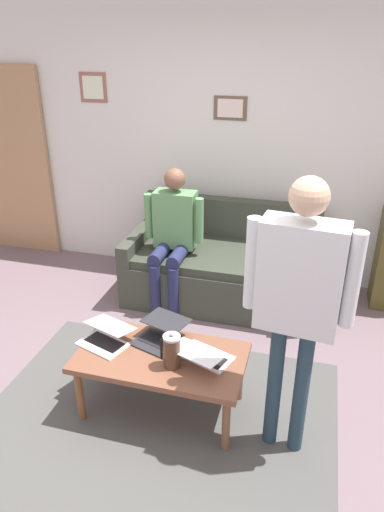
% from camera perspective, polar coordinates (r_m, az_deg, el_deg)
% --- Properties ---
extents(ground_plane, '(7.68, 7.68, 0.00)m').
position_cam_1_polar(ground_plane, '(3.41, -3.79, -17.95)').
color(ground_plane, '#6D5961').
extents(area_rug, '(2.33, 1.77, 0.01)m').
position_cam_1_polar(area_rug, '(3.34, -4.17, -19.01)').
color(area_rug, '#4A4A48').
rests_on(area_rug, ground_plane).
extents(back_wall, '(7.04, 0.11, 2.70)m').
position_cam_1_polar(back_wall, '(4.70, 4.64, 13.33)').
color(back_wall, silver).
rests_on(back_wall, ground_plane).
extents(interior_door, '(0.82, 0.09, 2.05)m').
position_cam_1_polar(interior_door, '(5.65, -20.66, 10.49)').
color(interior_door, '#AB7F59').
rests_on(interior_door, ground_plane).
extents(couch, '(1.75, 0.91, 0.88)m').
position_cam_1_polar(couch, '(4.50, 3.75, -1.39)').
color(couch, '#393C33').
rests_on(couch, ground_plane).
extents(coffee_table, '(1.10, 0.59, 0.45)m').
position_cam_1_polar(coffee_table, '(3.15, -3.79, -12.66)').
color(coffee_table, brown).
rests_on(coffee_table, ground_plane).
extents(laptop_left, '(0.38, 0.41, 0.13)m').
position_cam_1_polar(laptop_left, '(3.22, -3.91, -9.54)').
color(laptop_left, '#28282D').
rests_on(laptop_left, coffee_table).
extents(laptop_center, '(0.42, 0.40, 0.12)m').
position_cam_1_polar(laptop_center, '(3.04, 1.28, -11.94)').
color(laptop_center, silver).
rests_on(laptop_center, coffee_table).
extents(laptop_right, '(0.39, 0.37, 0.13)m').
position_cam_1_polar(laptop_right, '(3.25, -10.47, -9.72)').
color(laptop_right, silver).
rests_on(laptop_right, coffee_table).
extents(french_press, '(0.13, 0.11, 0.25)m').
position_cam_1_polar(french_press, '(2.96, -2.47, -11.44)').
color(french_press, '#4C3323').
rests_on(french_press, coffee_table).
extents(person_standing, '(0.60, 0.24, 1.73)m').
position_cam_1_polar(person_standing, '(2.55, 12.84, -4.10)').
color(person_standing, '#233947').
rests_on(person_standing, ground_plane).
extents(person_seated, '(0.55, 0.51, 1.28)m').
position_cam_1_polar(person_seated, '(4.22, -2.34, 3.07)').
color(person_seated, '#22264C').
rests_on(person_seated, ground_plane).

